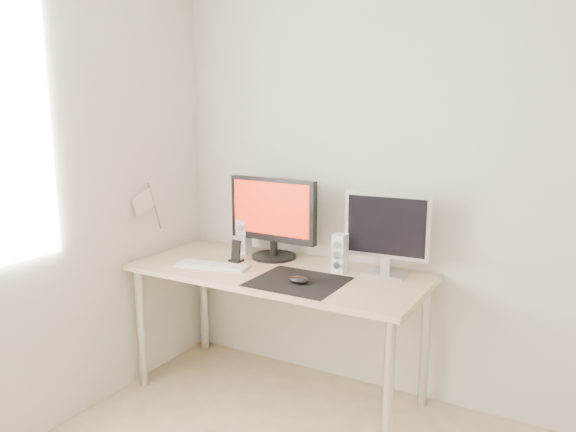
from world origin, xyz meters
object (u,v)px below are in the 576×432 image
at_px(desk, 278,284).
at_px(phone_dock, 236,255).
at_px(speaker_left, 244,236).
at_px(mouse, 299,280).
at_px(keyboard, 212,266).
at_px(second_monitor, 387,230).
at_px(speaker_right, 340,253).
at_px(main_monitor, 273,215).

distance_m(desk, phone_dock, 0.31).
height_order(desk, speaker_left, speaker_left).
bearing_deg(speaker_left, mouse, -32.37).
relative_size(mouse, keyboard, 0.24).
xyz_separation_m(mouse, desk, (-0.21, 0.16, -0.10)).
distance_m(mouse, second_monitor, 0.53).
relative_size(speaker_right, phone_dock, 1.66).
bearing_deg(main_monitor, speaker_left, 177.13).
bearing_deg(desk, phone_dock, 175.96).
xyz_separation_m(keyboard, phone_dock, (0.05, 0.15, 0.03)).
xyz_separation_m(mouse, phone_dock, (-0.50, 0.18, 0.02)).
xyz_separation_m(desk, second_monitor, (0.54, 0.20, 0.32)).
height_order(second_monitor, speaker_left, second_monitor).
xyz_separation_m(desk, main_monitor, (-0.14, 0.19, 0.33)).
relative_size(mouse, desk, 0.06).
distance_m(keyboard, phone_dock, 0.16).
bearing_deg(second_monitor, speaker_right, -163.20).
xyz_separation_m(mouse, speaker_right, (0.09, 0.29, 0.08)).
bearing_deg(speaker_left, keyboard, -88.04).
bearing_deg(speaker_left, desk, -29.24).
bearing_deg(mouse, speaker_right, 72.40).
xyz_separation_m(speaker_right, phone_dock, (-0.59, -0.11, -0.07)).
xyz_separation_m(speaker_left, keyboard, (0.01, -0.33, -0.10)).
relative_size(second_monitor, speaker_left, 2.18).
xyz_separation_m(desk, speaker_left, (-0.35, 0.20, 0.18)).
xyz_separation_m(mouse, keyboard, (-0.56, 0.03, -0.01)).
height_order(main_monitor, keyboard, main_monitor).
bearing_deg(second_monitor, main_monitor, -179.03).
height_order(mouse, second_monitor, second_monitor).
relative_size(mouse, second_monitor, 0.23).
distance_m(mouse, phone_dock, 0.53).
distance_m(speaker_left, keyboard, 0.34).
relative_size(speaker_left, keyboard, 0.48).
bearing_deg(speaker_right, speaker_left, 174.05).
xyz_separation_m(speaker_left, phone_dock, (0.06, -0.18, -0.07)).
bearing_deg(desk, second_monitor, 20.22).
height_order(mouse, speaker_left, speaker_left).
distance_m(desk, keyboard, 0.37).
relative_size(desk, keyboard, 3.69).
bearing_deg(keyboard, mouse, -3.23).
height_order(mouse, desk, mouse).
relative_size(desk, main_monitor, 2.90).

